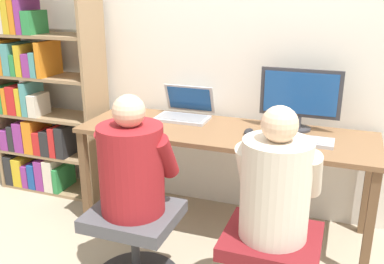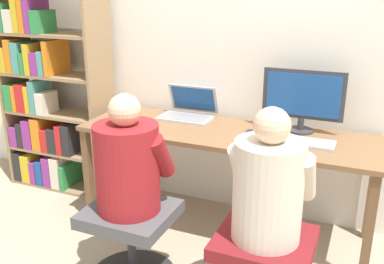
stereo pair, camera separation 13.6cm
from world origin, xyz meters
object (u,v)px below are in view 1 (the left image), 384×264
(laptop, at_px, (185,112))
(bookshelf, at_px, (37,103))
(person_at_laptop, at_px, (132,164))
(person_at_monitor, at_px, (276,183))
(desktop_monitor, at_px, (300,98))
(keyboard, at_px, (295,139))
(office_chair_right, at_px, (135,242))

(laptop, height_order, bookshelf, bookshelf)
(person_at_laptop, bearing_deg, laptop, 93.51)
(bookshelf, bearing_deg, laptop, 3.15)
(bookshelf, bearing_deg, person_at_monitor, -22.09)
(desktop_monitor, distance_m, person_at_laptop, 1.20)
(laptop, xyz_separation_m, bookshelf, (-1.24, -0.07, -0.03))
(person_at_laptop, relative_size, bookshelf, 0.40)
(laptop, distance_m, keyboard, 0.84)
(bookshelf, bearing_deg, desktop_monitor, 2.18)
(keyboard, distance_m, person_at_monitor, 0.67)
(laptop, bearing_deg, keyboard, -15.88)
(keyboard, xyz_separation_m, person_at_laptop, (-0.75, -0.68, 0.00))
(desktop_monitor, bearing_deg, person_at_laptop, -128.60)
(office_chair_right, height_order, bookshelf, bookshelf)
(desktop_monitor, bearing_deg, bookshelf, -177.82)
(desktop_monitor, distance_m, laptop, 0.81)
(desktop_monitor, height_order, office_chair_right, desktop_monitor)
(desktop_monitor, height_order, keyboard, desktop_monitor)
(office_chair_right, bearing_deg, desktop_monitor, 51.55)
(person_at_monitor, bearing_deg, bookshelf, 157.91)
(office_chair_right, bearing_deg, bookshelf, 146.72)
(office_chair_right, xyz_separation_m, person_at_laptop, (0.00, 0.01, 0.47))
(laptop, bearing_deg, person_at_laptop, -86.49)
(keyboard, bearing_deg, person_at_monitor, -90.28)
(person_at_laptop, distance_m, bookshelf, 1.55)
(laptop, bearing_deg, person_at_monitor, -48.15)
(keyboard, relative_size, person_at_monitor, 0.70)
(office_chair_right, bearing_deg, person_at_monitor, 1.62)
(bookshelf, bearing_deg, keyboard, -4.51)
(keyboard, bearing_deg, person_at_laptop, -137.68)
(laptop, xyz_separation_m, office_chair_right, (0.06, -0.92, -0.50))
(desktop_monitor, xyz_separation_m, laptop, (-0.79, -0.01, -0.17))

